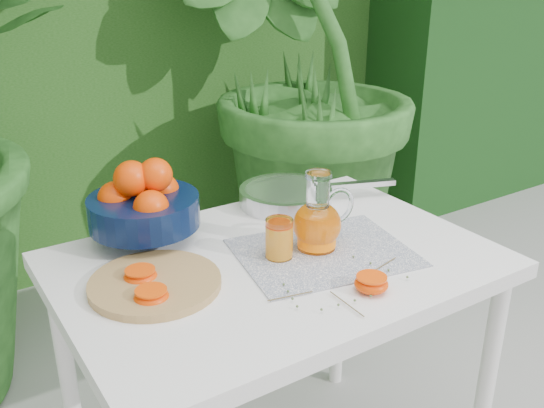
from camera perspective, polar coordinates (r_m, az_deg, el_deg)
hedge_backdrop at (r=3.20m, az=-19.36°, el=17.44°), size 8.00×1.65×2.50m
potted_plant_right at (r=2.62m, az=1.74°, el=12.64°), size 2.72×2.72×1.92m
white_table at (r=1.47m, az=0.43°, el=-7.89°), size 1.00×0.70×0.75m
placemat at (r=1.46m, az=4.88°, el=-4.57°), size 0.45×0.38×0.00m
cutting_board at (r=1.33m, az=-10.95°, el=-7.34°), size 0.35×0.35×0.02m
fruit_bowl at (r=1.51m, az=-12.03°, el=-0.00°), size 0.29×0.29×0.21m
juice_pitcher at (r=1.45m, az=4.35°, el=-1.70°), size 0.17×0.12×0.19m
juice_tumbler at (r=1.41m, az=0.68°, el=-3.33°), size 0.07×0.07×0.09m
saute_pan at (r=1.72m, az=1.43°, el=0.84°), size 0.48×0.34×0.05m
orange_halves at (r=1.29m, az=-4.79°, el=-7.63°), size 0.50×0.39×0.04m
thyme_sprigs at (r=1.31m, az=6.59°, el=-7.77°), size 0.35×0.21×0.01m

